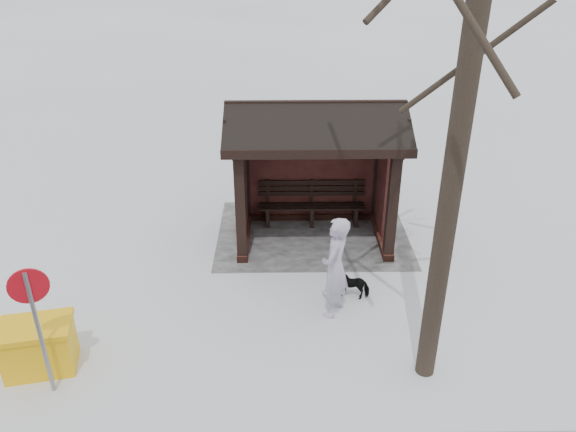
{
  "coord_description": "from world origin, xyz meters",
  "views": [
    {
      "loc": [
        0.72,
        10.78,
        6.12
      ],
      "look_at": [
        0.56,
        0.8,
        0.96
      ],
      "focal_mm": 35.0,
      "sensor_mm": 36.0,
      "label": 1
    }
  ],
  "objects_px": {
    "pedestrian": "(335,267)",
    "road_sign": "(33,304)",
    "dog": "(353,283)",
    "grit_bin": "(39,346)",
    "bus_shelter": "(315,143)"
  },
  "relations": [
    {
      "from": "pedestrian",
      "to": "dog",
      "type": "bearing_deg",
      "value": 165.82
    },
    {
      "from": "dog",
      "to": "grit_bin",
      "type": "distance_m",
      "value": 5.38
    },
    {
      "from": "dog",
      "to": "grit_bin",
      "type": "bearing_deg",
      "value": -56.14
    },
    {
      "from": "bus_shelter",
      "to": "dog",
      "type": "height_order",
      "value": "bus_shelter"
    },
    {
      "from": "road_sign",
      "to": "pedestrian",
      "type": "bearing_deg",
      "value": -178.48
    },
    {
      "from": "dog",
      "to": "grit_bin",
      "type": "xyz_separation_m",
      "value": [
        5.04,
        1.86,
        0.14
      ]
    },
    {
      "from": "pedestrian",
      "to": "road_sign",
      "type": "distance_m",
      "value": 4.72
    },
    {
      "from": "bus_shelter",
      "to": "road_sign",
      "type": "xyz_separation_m",
      "value": [
        4.1,
        4.65,
        -0.62
      ]
    },
    {
      "from": "pedestrian",
      "to": "dog",
      "type": "relative_size",
      "value": 2.93
    },
    {
      "from": "dog",
      "to": "road_sign",
      "type": "relative_size",
      "value": 0.3
    },
    {
      "from": "bus_shelter",
      "to": "dog",
      "type": "distance_m",
      "value": 3.06
    },
    {
      "from": "pedestrian",
      "to": "dog",
      "type": "height_order",
      "value": "pedestrian"
    },
    {
      "from": "bus_shelter",
      "to": "grit_bin",
      "type": "xyz_separation_m",
      "value": [
        4.43,
        4.19,
        -1.75
      ]
    },
    {
      "from": "grit_bin",
      "to": "road_sign",
      "type": "distance_m",
      "value": 1.26
    },
    {
      "from": "pedestrian",
      "to": "grit_bin",
      "type": "height_order",
      "value": "pedestrian"
    }
  ]
}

